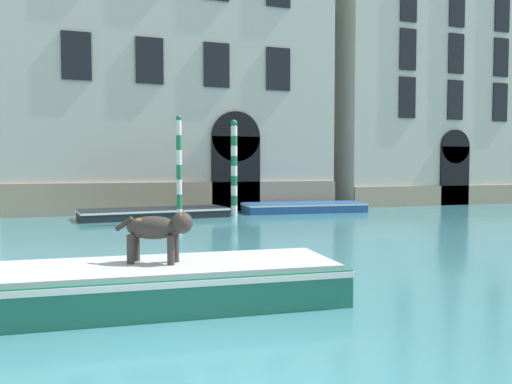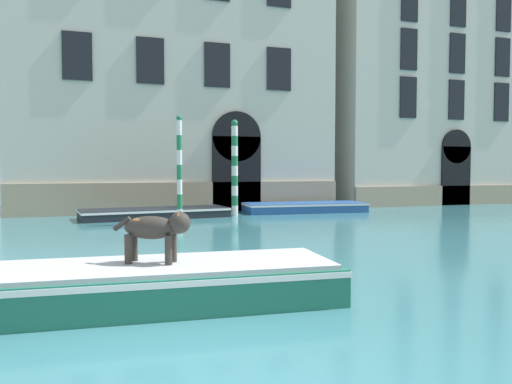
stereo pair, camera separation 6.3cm
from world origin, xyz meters
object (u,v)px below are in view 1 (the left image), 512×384
Objects in this scene: boat_foreground at (102,286)px; dog_on_deck at (159,229)px; boat_moored_near_palazzo at (154,213)px; mooring_pole_1 at (179,169)px; boat_moored_far at (304,207)px; mooring_pole_0 at (234,167)px.

dog_on_deck reaches higher than boat_foreground.
boat_foreground is 6.48× the size of dog_on_deck.
boat_foreground is 1.09m from dog_on_deck.
boat_moored_near_palazzo is at bearing 83.54° from boat_foreground.
boat_foreground is 1.83× the size of mooring_pole_1.
boat_moored_near_palazzo is 1.07× the size of boat_moored_far.
boat_moored_near_palazzo is 2.89m from mooring_pole_1.
boat_moored_far is 1.44× the size of mooring_pole_1.
boat_foreground is 12.43m from boat_moored_near_palazzo.
mooring_pole_1 is (-5.90, -2.80, 1.66)m from boat_moored_far.
boat_moored_near_palazzo is 1.49× the size of mooring_pole_0.
boat_foreground is 13.46m from mooring_pole_0.
mooring_pole_1 is (1.98, 9.98, 0.80)m from dog_on_deck.
boat_foreground is 10.45m from mooring_pole_1.
boat_moored_near_palazzo is at bearing 108.64° from dog_on_deck.
mooring_pole_1 is (0.58, -2.28, 1.67)m from boat_moored_near_palazzo.
boat_moored_far reaches higher than boat_moored_near_palazzo.
mooring_pole_1 is at bearing -82.06° from boat_moored_near_palazzo.
dog_on_deck is 10.20m from mooring_pole_1.
boat_moored_near_palazzo is at bearing -171.82° from boat_moored_far.
boat_foreground is at bearing -156.14° from dog_on_deck.
boat_moored_far is at bearing 59.47° from boat_foreground.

